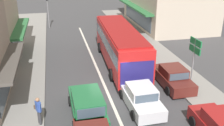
{
  "coord_description": "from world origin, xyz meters",
  "views": [
    {
      "loc": [
        -3.21,
        -15.32,
        8.78
      ],
      "look_at": [
        0.84,
        2.53,
        1.2
      ],
      "focal_mm": 42.0,
      "sensor_mm": 36.0,
      "label": 1
    }
  ],
  "objects_px": {
    "city_bus": "(120,44)",
    "parked_sedan_kerb_second": "(172,77)",
    "traffic_light_downstreet": "(48,6)",
    "wagon_behind_bus_near": "(87,106)",
    "pedestrian_with_handbag_near": "(38,109)",
    "directional_road_sign": "(195,50)",
    "sedan_queue_gap_filler": "(141,98)"
  },
  "relations": [
    {
      "from": "wagon_behind_bus_near",
      "to": "parked_sedan_kerb_second",
      "type": "xyz_separation_m",
      "value": [
        6.5,
        2.57,
        -0.08
      ]
    },
    {
      "from": "city_bus",
      "to": "traffic_light_downstreet",
      "type": "bearing_deg",
      "value": 112.8
    },
    {
      "from": "wagon_behind_bus_near",
      "to": "traffic_light_downstreet",
      "type": "xyz_separation_m",
      "value": [
        -2.05,
        21.11,
        2.11
      ]
    },
    {
      "from": "sedan_queue_gap_filler",
      "to": "wagon_behind_bus_near",
      "type": "height_order",
      "value": "wagon_behind_bus_near"
    },
    {
      "from": "wagon_behind_bus_near",
      "to": "sedan_queue_gap_filler",
      "type": "bearing_deg",
      "value": 5.2
    },
    {
      "from": "parked_sedan_kerb_second",
      "to": "pedestrian_with_handbag_near",
      "type": "xyz_separation_m",
      "value": [
        -9.18,
        -2.87,
        0.4
      ]
    },
    {
      "from": "city_bus",
      "to": "parked_sedan_kerb_second",
      "type": "xyz_separation_m",
      "value": [
        2.72,
        -4.65,
        -1.22
      ]
    },
    {
      "from": "pedestrian_with_handbag_near",
      "to": "wagon_behind_bus_near",
      "type": "bearing_deg",
      "value": 6.35
    },
    {
      "from": "parked_sedan_kerb_second",
      "to": "traffic_light_downstreet",
      "type": "distance_m",
      "value": 20.54
    },
    {
      "from": "sedan_queue_gap_filler",
      "to": "parked_sedan_kerb_second",
      "type": "height_order",
      "value": "same"
    },
    {
      "from": "traffic_light_downstreet",
      "to": "pedestrian_with_handbag_near",
      "type": "xyz_separation_m",
      "value": [
        -0.63,
        -21.41,
        -1.79
      ]
    },
    {
      "from": "sedan_queue_gap_filler",
      "to": "pedestrian_with_handbag_near",
      "type": "bearing_deg",
      "value": -174.29
    },
    {
      "from": "city_bus",
      "to": "wagon_behind_bus_near",
      "type": "xyz_separation_m",
      "value": [
        -3.79,
        -7.22,
        -1.14
      ]
    },
    {
      "from": "city_bus",
      "to": "wagon_behind_bus_near",
      "type": "distance_m",
      "value": 8.23
    },
    {
      "from": "wagon_behind_bus_near",
      "to": "pedestrian_with_handbag_near",
      "type": "bearing_deg",
      "value": -173.65
    },
    {
      "from": "city_bus",
      "to": "directional_road_sign",
      "type": "xyz_separation_m",
      "value": [
        4.04,
        -4.94,
        0.82
      ]
    },
    {
      "from": "sedan_queue_gap_filler",
      "to": "traffic_light_downstreet",
      "type": "distance_m",
      "value": 21.61
    },
    {
      "from": "parked_sedan_kerb_second",
      "to": "directional_road_sign",
      "type": "distance_m",
      "value": 2.45
    },
    {
      "from": "wagon_behind_bus_near",
      "to": "directional_road_sign",
      "type": "distance_m",
      "value": 8.39
    },
    {
      "from": "wagon_behind_bus_near",
      "to": "pedestrian_with_handbag_near",
      "type": "height_order",
      "value": "pedestrian_with_handbag_near"
    },
    {
      "from": "directional_road_sign",
      "to": "city_bus",
      "type": "bearing_deg",
      "value": 129.33
    },
    {
      "from": "parked_sedan_kerb_second",
      "to": "traffic_light_downstreet",
      "type": "bearing_deg",
      "value": 114.77
    },
    {
      "from": "wagon_behind_bus_near",
      "to": "parked_sedan_kerb_second",
      "type": "bearing_deg",
      "value": 21.57
    },
    {
      "from": "city_bus",
      "to": "directional_road_sign",
      "type": "bearing_deg",
      "value": -50.67
    },
    {
      "from": "city_bus",
      "to": "traffic_light_downstreet",
      "type": "height_order",
      "value": "traffic_light_downstreet"
    },
    {
      "from": "wagon_behind_bus_near",
      "to": "traffic_light_downstreet",
      "type": "bearing_deg",
      "value": 95.56
    },
    {
      "from": "sedan_queue_gap_filler",
      "to": "wagon_behind_bus_near",
      "type": "xyz_separation_m",
      "value": [
        -3.35,
        -0.31,
        0.08
      ]
    },
    {
      "from": "wagon_behind_bus_near",
      "to": "traffic_light_downstreet",
      "type": "distance_m",
      "value": 21.32
    },
    {
      "from": "sedan_queue_gap_filler",
      "to": "parked_sedan_kerb_second",
      "type": "xyz_separation_m",
      "value": [
        3.15,
        2.26,
        0.0
      ]
    },
    {
      "from": "pedestrian_with_handbag_near",
      "to": "parked_sedan_kerb_second",
      "type": "bearing_deg",
      "value": 17.35
    },
    {
      "from": "city_bus",
      "to": "parked_sedan_kerb_second",
      "type": "bearing_deg",
      "value": -59.7
    },
    {
      "from": "traffic_light_downstreet",
      "to": "sedan_queue_gap_filler",
      "type": "bearing_deg",
      "value": -75.43
    }
  ]
}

